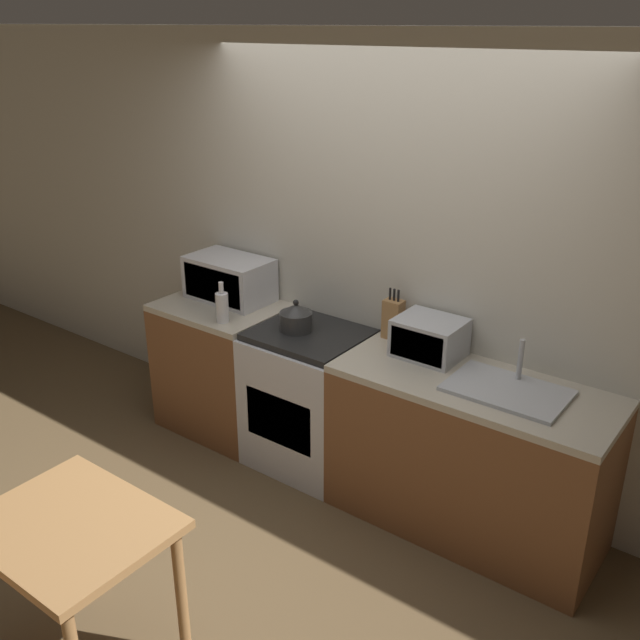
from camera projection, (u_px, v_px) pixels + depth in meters
name	position (u px, v px, depth m)	size (l,w,h in m)	color
ground_plane	(278.00, 540.00, 3.90)	(16.00, 16.00, 0.00)	brown
wall_back	(389.00, 265.00, 4.18)	(10.00, 0.06, 2.60)	beige
counter_left_run	(224.00, 366.00, 4.85)	(0.81, 0.62, 0.90)	brown
counter_right_run	(467.00, 456.00, 3.85)	(1.48, 0.62, 0.90)	brown
stove_range	(310.00, 398.00, 4.45)	(0.68, 0.62, 0.90)	silver
kettle	(296.00, 317.00, 4.27)	(0.20, 0.20, 0.20)	#2D2D2D
microwave	(229.00, 279.00, 4.72)	(0.56, 0.34, 0.29)	silver
bottle	(222.00, 307.00, 4.38)	(0.08, 0.08, 0.26)	silver
knife_block	(393.00, 319.00, 4.15)	(0.11, 0.08, 0.31)	#9E7042
toaster_oven	(429.00, 338.00, 3.93)	(0.36, 0.30, 0.22)	#ADAFB5
sink_basin	(508.00, 389.00, 3.58)	(0.59, 0.39, 0.24)	#ADAFB5
dining_table	(73.00, 545.00, 2.94)	(0.79, 0.64, 0.74)	#9E7042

